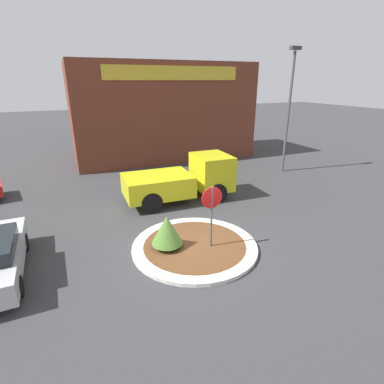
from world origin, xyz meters
TOP-DOWN VIEW (x-y plane):
  - ground_plane at (0.00, 0.00)m, footprint 120.00×120.00m
  - traffic_island at (0.00, 0.00)m, footprint 4.59×4.59m
  - stop_sign at (0.50, -0.31)m, footprint 0.78×0.07m
  - island_shrub at (-0.97, 0.24)m, footprint 1.13×1.13m
  - utility_truck at (1.40, 4.61)m, footprint 5.47×2.47m
  - storefront_building at (3.39, 14.18)m, footprint 13.34×6.07m
  - light_pole at (9.48, 6.78)m, footprint 0.70×0.30m

SIDE VIEW (x-z plane):
  - ground_plane at x=0.00m, z-range 0.00..0.00m
  - traffic_island at x=0.00m, z-range 0.00..0.14m
  - island_shrub at x=-0.97m, z-range 0.21..1.43m
  - utility_truck at x=1.40m, z-range -0.01..2.19m
  - stop_sign at x=0.50m, z-range 0.49..2.91m
  - storefront_building at x=3.39m, z-range 0.00..7.05m
  - light_pole at x=9.48m, z-range 0.57..8.26m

